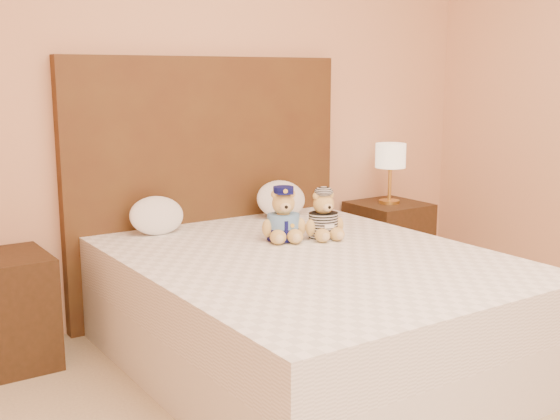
% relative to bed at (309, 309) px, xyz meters
% --- Properties ---
extents(bed, '(1.60, 2.00, 0.55)m').
position_rel_bed_xyz_m(bed, '(0.00, 0.00, 0.00)').
color(bed, white).
rests_on(bed, ground).
extents(headboard, '(1.75, 0.08, 1.50)m').
position_rel_bed_xyz_m(headboard, '(0.00, 1.01, 0.47)').
color(headboard, '#4F3517').
rests_on(headboard, ground).
extents(nightstand_left, '(0.45, 0.45, 0.55)m').
position_rel_bed_xyz_m(nightstand_left, '(-1.25, 0.80, -0.00)').
color(nightstand_left, '#392212').
rests_on(nightstand_left, ground).
extents(nightstand_right, '(0.45, 0.45, 0.55)m').
position_rel_bed_xyz_m(nightstand_right, '(1.25, 0.80, -0.00)').
color(nightstand_right, '#392212').
rests_on(nightstand_right, ground).
extents(lamp, '(0.20, 0.20, 0.40)m').
position_rel_bed_xyz_m(lamp, '(1.25, 0.80, 0.57)').
color(lamp, gold).
rests_on(lamp, nightstand_right).
extents(teddy_police, '(0.31, 0.31, 0.28)m').
position_rel_bed_xyz_m(teddy_police, '(0.06, 0.31, 0.42)').
color(teddy_police, tan).
rests_on(teddy_police, bed).
extents(teddy_prisoner, '(0.26, 0.26, 0.26)m').
position_rel_bed_xyz_m(teddy_prisoner, '(0.26, 0.23, 0.40)').
color(teddy_prisoner, tan).
rests_on(teddy_prisoner, bed).
extents(pillow_left, '(0.31, 0.20, 0.22)m').
position_rel_bed_xyz_m(pillow_left, '(-0.42, 0.83, 0.38)').
color(pillow_left, white).
rests_on(pillow_left, bed).
extents(pillow_right, '(0.34, 0.22, 0.24)m').
position_rel_bed_xyz_m(pillow_right, '(0.40, 0.83, 0.39)').
color(pillow_right, white).
rests_on(pillow_right, bed).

